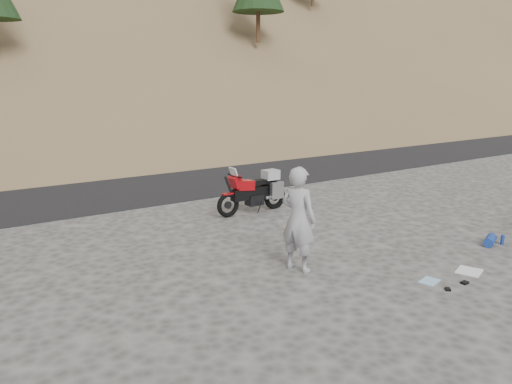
% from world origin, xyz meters
% --- Properties ---
extents(ground, '(140.00, 140.00, 0.00)m').
position_xyz_m(ground, '(0.00, 0.00, 0.00)').
color(ground, '#464440').
rests_on(ground, ground).
extents(road, '(120.00, 7.00, 0.05)m').
position_xyz_m(road, '(0.00, 9.00, 0.00)').
color(road, black).
rests_on(road, ground).
extents(motorcycle, '(2.05, 0.63, 1.22)m').
position_xyz_m(motorcycle, '(0.17, 3.56, 0.52)').
color(motorcycle, black).
rests_on(motorcycle, ground).
extents(man, '(0.62, 0.77, 1.83)m').
position_xyz_m(man, '(-1.38, -0.06, 0.00)').
color(man, '#9C9CA1').
rests_on(man, ground).
extents(gear_white_cloth, '(0.54, 0.51, 0.01)m').
position_xyz_m(gear_white_cloth, '(1.03, -1.79, 0.01)').
color(gear_white_cloth, white).
rests_on(gear_white_cloth, ground).
extents(gear_blue_mat, '(0.51, 0.36, 0.19)m').
position_xyz_m(gear_blue_mat, '(2.66, -1.17, 0.09)').
color(gear_blue_mat, navy).
rests_on(gear_blue_mat, ground).
extents(gear_bottle, '(0.07, 0.07, 0.20)m').
position_xyz_m(gear_bottle, '(2.90, -1.29, 0.10)').
color(gear_bottle, navy).
rests_on(gear_bottle, ground).
extents(gear_glove_a, '(0.13, 0.10, 0.04)m').
position_xyz_m(gear_glove_a, '(0.50, -2.06, 0.02)').
color(gear_glove_a, black).
rests_on(gear_glove_a, ground).
extents(gear_glove_b, '(0.12, 0.13, 0.03)m').
position_xyz_m(gear_glove_b, '(0.05, -2.07, 0.02)').
color(gear_glove_b, black).
rests_on(gear_glove_b, ground).
extents(gear_blue_cloth, '(0.40, 0.33, 0.01)m').
position_xyz_m(gear_blue_cloth, '(0.10, -1.69, 0.01)').
color(gear_blue_cloth, '#91C3E1').
rests_on(gear_blue_cloth, ground).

